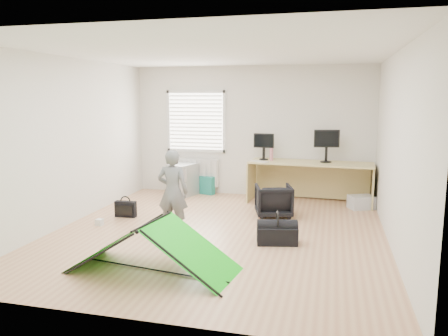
% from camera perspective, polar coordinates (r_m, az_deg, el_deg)
% --- Properties ---
extents(ground, '(5.50, 5.50, 0.00)m').
position_cam_1_polar(ground, '(6.79, -0.83, -8.48)').
color(ground, tan).
rests_on(ground, ground).
extents(back_wall, '(5.00, 0.02, 2.70)m').
position_cam_1_polar(back_wall, '(9.18, 3.58, 4.77)').
color(back_wall, silver).
rests_on(back_wall, ground).
extents(window, '(1.20, 0.06, 1.20)m').
position_cam_1_polar(window, '(9.42, -3.69, 6.10)').
color(window, silver).
rests_on(window, back_wall).
extents(radiator, '(1.00, 0.12, 0.60)m').
position_cam_1_polar(radiator, '(9.50, -3.70, -0.55)').
color(radiator, silver).
rests_on(radiator, back_wall).
extents(desk, '(2.42, 0.89, 0.81)m').
position_cam_1_polar(desk, '(8.74, 11.17, -1.88)').
color(desk, tan).
rests_on(desk, ground).
extents(filing_cabinet, '(0.60, 0.69, 0.67)m').
position_cam_1_polar(filing_cabinet, '(9.27, -5.39, -1.53)').
color(filing_cabinet, '#A1A3A6').
rests_on(filing_cabinet, ground).
extents(monitor_left, '(0.42, 0.12, 0.39)m').
position_cam_1_polar(monitor_left, '(8.82, 5.22, 2.32)').
color(monitor_left, black).
rests_on(monitor_left, desk).
extents(monitor_right, '(0.50, 0.21, 0.47)m').
position_cam_1_polar(monitor_right, '(8.69, 13.22, 2.25)').
color(monitor_right, black).
rests_on(monitor_right, desk).
extents(keyboard, '(0.42, 0.29, 0.02)m').
position_cam_1_polar(keyboard, '(8.58, 4.59, 0.87)').
color(keyboard, beige).
rests_on(keyboard, desk).
extents(thermos, '(0.09, 0.09, 0.25)m').
position_cam_1_polar(thermos, '(8.75, 6.21, 1.78)').
color(thermos, '#C56E7A').
rests_on(thermos, desk).
extents(office_chair, '(0.75, 0.76, 0.56)m').
position_cam_1_polar(office_chair, '(7.66, 6.50, -4.27)').
color(office_chair, black).
rests_on(office_chair, ground).
extents(person, '(0.49, 0.33, 1.30)m').
position_cam_1_polar(person, '(6.67, -6.71, -3.09)').
color(person, slate).
rests_on(person, ground).
extents(kite, '(2.08, 1.14, 0.61)m').
position_cam_1_polar(kite, '(5.35, -9.30, -10.08)').
color(kite, '#14D114').
rests_on(kite, ground).
extents(storage_crate, '(0.53, 0.47, 0.25)m').
position_cam_1_polar(storage_crate, '(8.57, 17.51, -4.27)').
color(storage_crate, silver).
rests_on(storage_crate, ground).
extents(tote_bag, '(0.35, 0.24, 0.38)m').
position_cam_1_polar(tote_bag, '(9.38, -2.23, -2.28)').
color(tote_bag, '#1D8275').
rests_on(tote_bag, ground).
extents(laptop_bag, '(0.38, 0.13, 0.28)m').
position_cam_1_polar(laptop_bag, '(7.81, -12.72, -5.25)').
color(laptop_bag, black).
rests_on(laptop_bag, ground).
extents(white_box, '(0.11, 0.11, 0.10)m').
position_cam_1_polar(white_box, '(7.44, -15.96, -6.82)').
color(white_box, silver).
rests_on(white_box, ground).
extents(duffel_bag, '(0.62, 0.40, 0.25)m').
position_cam_1_polar(duffel_bag, '(6.33, 6.95, -8.70)').
color(duffel_bag, black).
rests_on(duffel_bag, ground).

